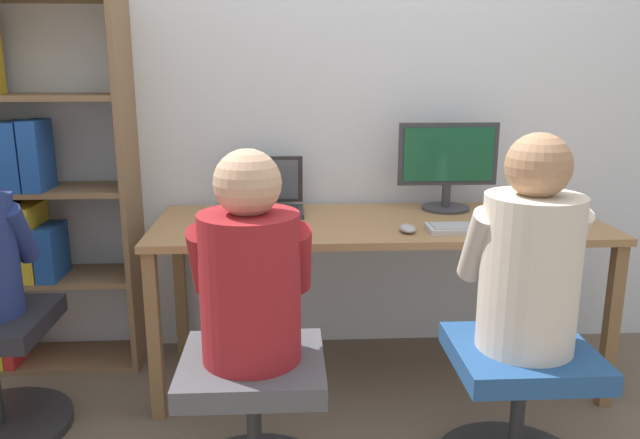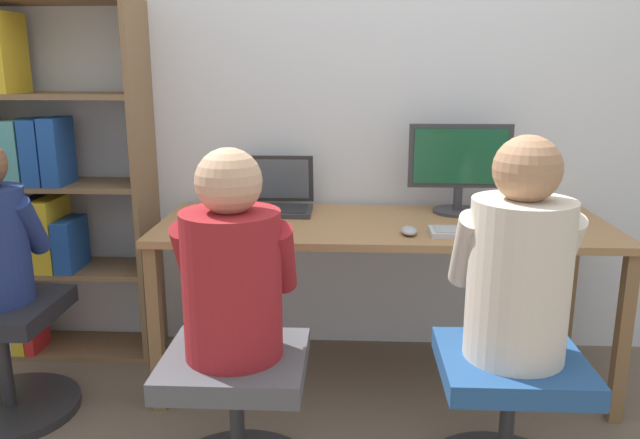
# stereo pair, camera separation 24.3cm
# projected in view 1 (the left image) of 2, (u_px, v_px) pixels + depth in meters

# --- Properties ---
(ground_plane) EXTENTS (14.00, 14.00, 0.00)m
(ground_plane) POSITION_uv_depth(u_px,v_px,m) (386.00, 416.00, 2.49)
(ground_plane) COLOR brown
(wall_back) EXTENTS (10.00, 0.05, 2.60)m
(wall_back) POSITION_uv_depth(u_px,v_px,m) (369.00, 79.00, 2.90)
(wall_back) COLOR silver
(wall_back) RESTS_ON ground_plane
(desk) EXTENTS (1.89, 0.68, 0.72)m
(desk) POSITION_uv_depth(u_px,v_px,m) (378.00, 237.00, 2.67)
(desk) COLOR olive
(desk) RESTS_ON ground_plane
(desktop_monitor) EXTENTS (0.45, 0.22, 0.40)m
(desktop_monitor) POSITION_uv_depth(u_px,v_px,m) (448.00, 166.00, 2.81)
(desktop_monitor) COLOR #333338
(desktop_monitor) RESTS_ON desk
(laptop) EXTENTS (0.35, 0.29, 0.24)m
(laptop) POSITION_uv_depth(u_px,v_px,m) (264.00, 201.00, 2.80)
(laptop) COLOR #2D2D30
(laptop) RESTS_ON desk
(keyboard) EXTENTS (0.42, 0.14, 0.03)m
(keyboard) POSITION_uv_depth(u_px,v_px,m) (479.00, 228.00, 2.48)
(keyboard) COLOR #B2B2B7
(keyboard) RESTS_ON desk
(computer_mouse_by_keyboard) EXTENTS (0.06, 0.10, 0.03)m
(computer_mouse_by_keyboard) POSITION_uv_depth(u_px,v_px,m) (408.00, 228.00, 2.47)
(computer_mouse_by_keyboard) COLOR #99999E
(computer_mouse_by_keyboard) RESTS_ON desk
(office_chair_left) EXTENTS (0.54, 0.54, 0.48)m
(office_chair_left) POSITION_uv_depth(u_px,v_px,m) (518.00, 407.00, 2.08)
(office_chair_left) COLOR #262628
(office_chair_left) RESTS_ON ground_plane
(office_chair_right) EXTENTS (0.54, 0.54, 0.48)m
(office_chair_right) POSITION_uv_depth(u_px,v_px,m) (254.00, 420.00, 2.00)
(office_chair_right) COLOR #262628
(office_chair_right) RESTS_ON ground_plane
(person_at_monitor) EXTENTS (0.38, 0.34, 0.69)m
(person_at_monitor) POSITION_uv_depth(u_px,v_px,m) (530.00, 257.00, 1.95)
(person_at_monitor) COLOR beige
(person_at_monitor) RESTS_ON office_chair_left
(person_at_laptop) EXTENTS (0.38, 0.32, 0.65)m
(person_at_laptop) POSITION_uv_depth(u_px,v_px,m) (250.00, 271.00, 1.88)
(person_at_laptop) COLOR maroon
(person_at_laptop) RESTS_ON office_chair_right
(bookshelf) EXTENTS (0.82, 0.31, 1.65)m
(bookshelf) POSITION_uv_depth(u_px,v_px,m) (12.00, 197.00, 2.74)
(bookshelf) COLOR brown
(bookshelf) RESTS_ON ground_plane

